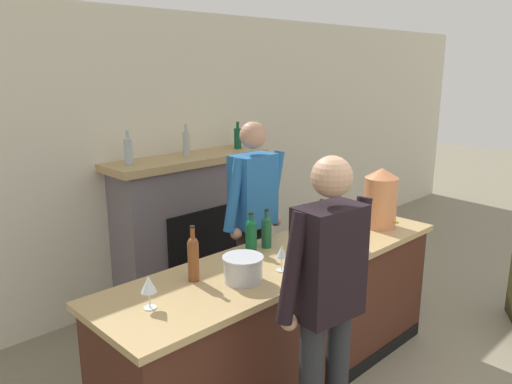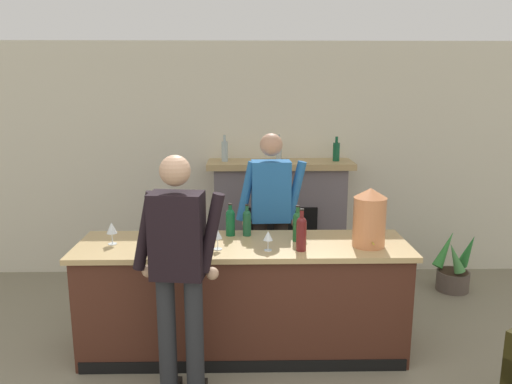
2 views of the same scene
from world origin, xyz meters
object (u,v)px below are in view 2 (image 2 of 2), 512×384
Objects in this scene: wine_bottle_cabernet_heavy at (301,232)px; wine_bottle_rose_blush at (230,221)px; copper_dispenser at (370,217)px; wine_bottle_port_short at (161,222)px; fireplace_stone at (280,220)px; wine_glass_by_dispenser at (218,235)px; wine_bottle_chardonnay_pale at (247,222)px; person_customer at (179,270)px; person_bartender at (271,219)px; wine_glass_back_row at (268,236)px; wine_bottle_riesling_slim at (297,225)px; wine_glass_front_right at (112,229)px; ice_bucket_steel at (183,238)px; potted_plant_corner at (454,269)px.

wine_bottle_cabernet_heavy reaches higher than wine_bottle_rose_blush.
copper_dispenser reaches higher than wine_bottle_port_short.
wine_glass_by_dispenser is at bearing -108.83° from fireplace_stone.
wine_bottle_chardonnay_pale is 0.44m from wine_glass_by_dispenser.
person_bartender is (0.70, 1.28, 0.01)m from person_customer.
wine_bottle_chardonnay_pale is 0.44m from wine_glass_back_row.
person_customer is at bearing -139.99° from wine_bottle_riesling_slim.
copper_dispenser is 2.87× the size of wine_glass_by_dispenser.
wine_bottle_riesling_slim reaches higher than wine_glass_front_right.
person_customer is 11.13× the size of wine_glass_back_row.
person_bartender is 3.78× the size of copper_dispenser.
wine_bottle_cabernet_heavy is (0.95, -0.10, 0.07)m from ice_bucket_steel.
wine_glass_front_right is (-3.43, -1.26, 0.87)m from potted_plant_corner.
wine_bottle_riesling_slim is at bearing -20.46° from wine_bottle_chardonnay_pale.
potted_plant_corner is at bearing 32.26° from wine_bottle_riesling_slim.
person_bartender is 1.01m from ice_bucket_steel.
fireplace_stone is at bearing 69.81° from wine_bottle_rose_blush.
wine_bottle_cabernet_heavy is 0.71m from wine_bottle_rose_blush.
wine_bottle_cabernet_heavy is at bearing -14.99° from wine_bottle_port_short.
person_customer reaches higher than ice_bucket_steel.
ice_bucket_steel is 0.31m from wine_bottle_port_short.
fireplace_stone reaches higher than wine_glass_front_right.
person_bartender reaches higher than wine_glass_front_right.
wine_bottle_chardonnay_pale is at bearing -3.17° from wine_bottle_rose_blush.
copper_dispenser is (1.47, 0.61, 0.21)m from person_customer.
fireplace_stone reaches higher than potted_plant_corner.
copper_dispenser is 0.84m from wine_glass_back_row.
copper_dispenser is at bearing -70.69° from fireplace_stone.
wine_bottle_rose_blush is 0.52m from wine_glass_back_row.
person_customer is at bearing -109.73° from wine_bottle_rose_blush.
fireplace_stone is at bearing 69.99° from person_customer.
person_bartender is at bearing 85.64° from wine_glass_back_row.
person_bartender is 6.51× the size of wine_bottle_chardonnay_pale.
wine_bottle_cabernet_heavy is 0.27m from wine_glass_back_row.
copper_dispenser is 1.24m from wine_glass_by_dispenser.
person_customer reaches higher than wine_bottle_chardonnay_pale.
wine_glass_by_dispenser is at bearing -9.55° from wine_glass_front_right.
copper_dispenser reaches higher than potted_plant_corner.
wine_glass_front_right is at bearing -177.74° from wine_bottle_riesling_slim.
wine_bottle_chardonnay_pale reaches higher than wine_glass_front_right.
person_customer is at bearing -141.64° from wine_glass_back_row.
potted_plant_corner is 3.74× the size of wine_glass_front_right.
ice_bucket_steel is at bearing -139.36° from wine_bottle_rose_blush.
fireplace_stone reaches higher than wine_bottle_chardonnay_pale.
fireplace_stone is at bearing 91.51° from wine_bottle_riesling_slim.
wine_bottle_cabernet_heavy reaches higher than wine_bottle_riesling_slim.
person_customer is at bearing -145.07° from potted_plant_corner.
person_customer is 0.61m from ice_bucket_steel.
wine_glass_back_row is at bearing 179.82° from wine_bottle_cabernet_heavy.
fireplace_stone is 5.96× the size of wine_bottle_rose_blush.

